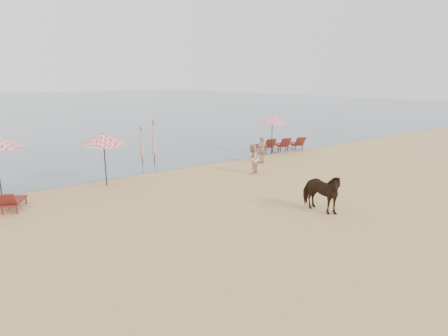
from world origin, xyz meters
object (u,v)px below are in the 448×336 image
Objects in this scene: umbrella_open_left_b at (103,138)px; beachgoer_right_a at (252,159)px; umbrella_closed_right at (154,138)px; beachgoer_right_b at (262,150)px; cow at (320,192)px; lounger_cluster_right at (281,144)px; umbrella_closed_left at (141,141)px; umbrella_open_right at (272,120)px.

umbrella_open_left_b is 1.64× the size of beachgoer_right_a.
umbrella_closed_right is 5.64m from beachgoer_right_a.
umbrella_open_left_b is 0.99× the size of umbrella_closed_right.
beachgoer_right_b is (5.09, -3.11, -0.78)m from umbrella_closed_right.
umbrella_open_left_b is at bearing 117.39° from cow.
lounger_cluster_right is 8.82m from umbrella_closed_right.
umbrella_closed_right reaches higher than umbrella_closed_left.
umbrella_open_right is at bearing -14.44° from umbrella_closed_left.
umbrella_open_right is 7.49m from umbrella_closed_right.
umbrella_closed_left is 1.44× the size of beachgoer_right_b.
umbrella_closed_left is (-7.81, 2.01, -0.87)m from umbrella_open_right.
umbrella_closed_right reaches higher than cow.
lounger_cluster_right is 2.16× the size of beachgoer_right_b.
beachgoer_right_a is at bearing 68.82° from cow.
umbrella_closed_right is at bearing 92.91° from cow.
umbrella_open_left_b is 8.77m from beachgoer_right_b.
beachgoer_right_b is (5.62, -3.54, -0.57)m from umbrella_closed_left.
cow is 1.15× the size of beachgoer_right_a.
beachgoer_right_a is (6.61, -2.20, -1.37)m from umbrella_open_left_b.
beachgoer_right_a is (-5.63, -3.65, 0.31)m from lounger_cluster_right.
beachgoer_right_a reaches higher than beachgoer_right_b.
lounger_cluster_right is 1.29× the size of umbrella_closed_right.
umbrella_closed_right reaches higher than umbrella_open_right.
umbrella_open_left_b is 1.01× the size of umbrella_open_right.
umbrella_open_left_b is at bearing -158.00° from lounger_cluster_right.
lounger_cluster_right is 1.86× the size of cow.
umbrella_closed_right reaches higher than beachgoer_right_b.
umbrella_open_right reaches higher than lounger_cluster_right.
umbrella_open_left_b is 4.26m from umbrella_closed_left.
beachgoer_right_b is at bearing 58.06° from cow.
umbrella_closed_left is at bearing 95.34° from cow.
lounger_cluster_right is at bearing 22.81° from umbrella_open_left_b.
beachgoer_right_b is at bearing -32.20° from umbrella_closed_left.
cow is at bearing -79.74° from umbrella_closed_left.
umbrella_closed_left reaches higher than cow.
cow is at bearing -82.17° from umbrella_closed_right.
beachgoer_right_a reaches higher than cow.
umbrella_closed_right is at bearing -171.45° from lounger_cluster_right.
umbrella_open_right reaches higher than beachgoer_right_a.
umbrella_open_right is at bearing -147.40° from beachgoer_right_b.
beachgoer_right_b is (-3.60, -2.10, 0.31)m from lounger_cluster_right.
umbrella_closed_right is 6.02m from beachgoer_right_b.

